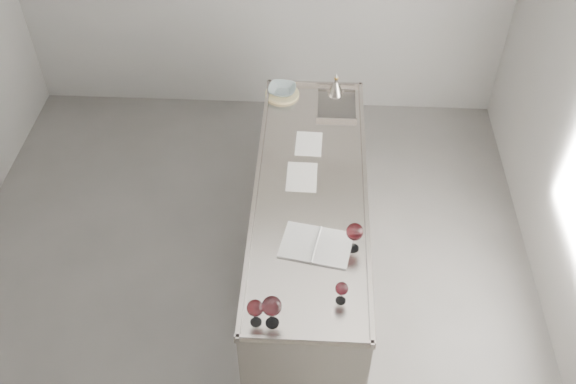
# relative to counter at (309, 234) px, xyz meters

# --- Properties ---
(room_shell) EXTENTS (4.54, 5.04, 2.84)m
(room_shell) POSITION_rel_counter_xyz_m (-0.50, -0.30, 0.93)
(room_shell) COLOR #595653
(room_shell) RESTS_ON ground
(counter) EXTENTS (0.77, 2.42, 0.97)m
(counter) POSITION_rel_counter_xyz_m (0.00, 0.00, 0.00)
(counter) COLOR gray
(counter) RESTS_ON ground
(wine_glass_left) EXTENTS (0.09, 0.09, 0.18)m
(wine_glass_left) POSITION_rel_counter_xyz_m (-0.28, -1.08, 0.60)
(wine_glass_left) COLOR white
(wine_glass_left) RESTS_ON counter
(wine_glass_middle) EXTENTS (0.11, 0.11, 0.22)m
(wine_glass_middle) POSITION_rel_counter_xyz_m (-0.18, -1.08, 0.62)
(wine_glass_middle) COLOR white
(wine_glass_middle) RESTS_ON counter
(wine_glass_right) EXTENTS (0.11, 0.11, 0.21)m
(wine_glass_right) POSITION_rel_counter_xyz_m (0.27, -0.51, 0.61)
(wine_glass_right) COLOR white
(wine_glass_right) RESTS_ON counter
(wine_glass_small) EXTENTS (0.08, 0.08, 0.15)m
(wine_glass_small) POSITION_rel_counter_xyz_m (0.20, -0.91, 0.58)
(wine_glass_small) COLOR white
(wine_glass_small) RESTS_ON counter
(notebook) EXTENTS (0.48, 0.37, 0.02)m
(notebook) POSITION_rel_counter_xyz_m (0.05, -0.50, 0.47)
(notebook) COLOR silver
(notebook) RESTS_ON counter
(loose_paper_top) EXTENTS (0.21, 0.30, 0.00)m
(loose_paper_top) POSITION_rel_counter_xyz_m (-0.06, 0.11, 0.47)
(loose_paper_top) COLOR silver
(loose_paper_top) RESTS_ON counter
(loose_paper_under) EXTENTS (0.20, 0.28, 0.00)m
(loose_paper_under) POSITION_rel_counter_xyz_m (-0.03, 0.46, 0.47)
(loose_paper_under) COLOR white
(loose_paper_under) RESTS_ON counter
(trivet) EXTENTS (0.28, 0.28, 0.02)m
(trivet) POSITION_rel_counter_xyz_m (-0.25, 1.05, 0.48)
(trivet) COLOR #D5C489
(trivet) RESTS_ON counter
(ceramic_bowl) EXTENTS (0.24, 0.24, 0.05)m
(ceramic_bowl) POSITION_rel_counter_xyz_m (-0.25, 1.05, 0.51)
(ceramic_bowl) COLOR #86999C
(ceramic_bowl) RESTS_ON trivet
(wine_funnel) EXTENTS (0.13, 0.13, 0.20)m
(wine_funnel) POSITION_rel_counter_xyz_m (0.17, 1.08, 0.53)
(wine_funnel) COLOR #A19A90
(wine_funnel) RESTS_ON counter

